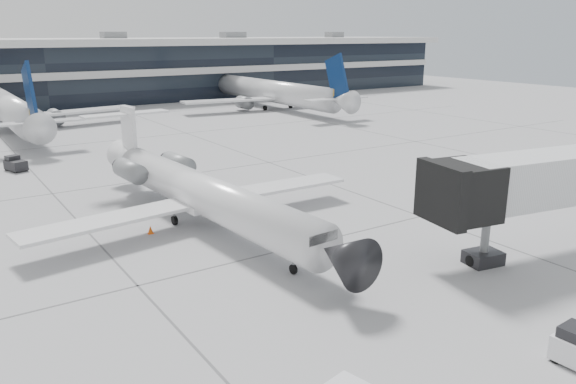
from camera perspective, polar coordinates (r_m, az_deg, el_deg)
ground at (r=33.48m, az=1.41°, el=-5.46°), size 220.00×220.00×0.00m
terminal at (r=109.28m, az=-24.40°, el=10.72°), size 170.00×22.00×10.00m
bg_jet_center at (r=82.08m, az=-26.28°, el=5.70°), size 32.00×40.00×9.60m
bg_jet_right at (r=95.53m, az=-1.68°, el=8.53°), size 32.00×40.00×9.60m
regional_jet at (r=36.79m, az=-8.89°, el=0.03°), size 22.92×28.63×6.61m
traffic_cone at (r=36.39m, az=-13.80°, el=-3.75°), size 0.46×0.46×0.53m
far_tug at (r=57.12m, az=-25.96°, el=2.56°), size 1.88×2.43×1.36m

